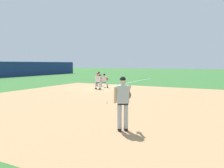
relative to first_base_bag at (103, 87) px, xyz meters
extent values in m
plane|color=#336B2D|center=(0.00, 0.00, -0.04)|extent=(160.00, 160.00, 0.00)
cube|color=tan|center=(-5.54, -3.53, -0.04)|extent=(18.00, 18.00, 0.01)
cube|color=white|center=(7.19, 0.00, -0.04)|extent=(14.38, 0.10, 0.00)
cube|color=white|center=(0.00, 0.00, 0.00)|extent=(0.38, 0.38, 0.09)
sphere|color=white|center=(-6.79, -4.12, -0.01)|extent=(0.07, 0.07, 0.07)
cube|color=black|center=(-11.11, -6.94, 0.00)|extent=(0.28, 0.23, 0.09)
cylinder|color=#B2B2B7|center=(-11.15, -6.96, 0.46)|extent=(0.15, 0.15, 0.84)
cube|color=black|center=(-10.99, -7.13, 0.00)|extent=(0.28, 0.23, 0.09)
cylinder|color=#B2B2B7|center=(-11.03, -7.15, 0.46)|extent=(0.15, 0.15, 0.84)
cube|color=black|center=(-11.09, -7.06, 0.90)|extent=(0.35, 0.39, 0.06)
cube|color=#B2B2B7|center=(-11.09, -7.06, 1.22)|extent=(0.42, 0.47, 0.60)
sphere|color=#DBB28E|center=(-11.07, -7.05, 1.65)|extent=(0.21, 0.21, 0.21)
sphere|color=black|center=(-11.07, -7.05, 1.72)|extent=(0.20, 0.20, 0.20)
cube|color=black|center=(-10.99, -7.00, 1.69)|extent=(0.18, 0.20, 0.02)
cylinder|color=#DBB28E|center=(-11.16, -6.81, 1.19)|extent=(0.21, 0.18, 0.59)
cylinder|color=#DBB28E|center=(-10.70, -7.11, 1.31)|extent=(0.49, 0.36, 0.41)
ellipsoid|color=brown|center=(-10.63, -7.06, 1.14)|extent=(0.36, 0.33, 0.34)
cube|color=black|center=(0.57, -0.17, 0.00)|extent=(0.28, 0.23, 0.09)
cylinder|color=#B2B2B7|center=(0.60, -0.15, 0.23)|extent=(0.15, 0.15, 0.40)
cube|color=black|center=(0.25, 0.34, 0.00)|extent=(0.28, 0.23, 0.09)
cylinder|color=#B2B2B7|center=(0.28, 0.36, 0.23)|extent=(0.15, 0.15, 0.40)
cube|color=black|center=(0.44, 0.10, 0.46)|extent=(0.35, 0.39, 0.06)
cube|color=#B2B2B7|center=(0.44, 0.10, 0.73)|extent=(0.41, 0.47, 0.52)
sphere|color=#9E7051|center=(0.42, 0.09, 1.12)|extent=(0.21, 0.21, 0.21)
sphere|color=black|center=(0.42, 0.09, 1.20)|extent=(0.20, 0.20, 0.20)
cube|color=black|center=(0.35, 0.04, 1.17)|extent=(0.18, 0.20, 0.02)
cylinder|color=#9E7051|center=(0.22, -0.33, 0.88)|extent=(0.54, 0.38, 0.24)
cylinder|color=#9E7051|center=(0.23, 0.26, 0.67)|extent=(0.25, 0.20, 0.58)
ellipsoid|color=brown|center=(0.04, -0.44, 0.80)|extent=(0.29, 0.28, 0.35)
cube|color=black|center=(-1.05, 0.13, 0.00)|extent=(0.27, 0.13, 0.09)
cylinder|color=white|center=(-1.09, 0.13, 0.28)|extent=(0.15, 0.15, 0.50)
cube|color=black|center=(-1.02, -0.26, 0.00)|extent=(0.27, 0.13, 0.09)
cylinder|color=white|center=(-1.06, -0.27, 0.28)|extent=(0.15, 0.15, 0.50)
cube|color=black|center=(-1.07, -0.07, 0.55)|extent=(0.22, 0.35, 0.06)
cube|color=white|center=(-1.07, -0.07, 0.85)|extent=(0.26, 0.41, 0.54)
sphere|color=#DBB28E|center=(-1.05, -0.07, 1.25)|extent=(0.21, 0.21, 0.21)
sphere|color=maroon|center=(-1.05, -0.07, 1.32)|extent=(0.20, 0.20, 0.20)
cube|color=maroon|center=(-0.97, -0.06, 1.29)|extent=(0.12, 0.18, 0.02)
cylinder|color=#DBB28E|center=(-0.94, 0.19, 0.81)|extent=(0.33, 0.11, 0.56)
cylinder|color=#DBB28E|center=(-0.91, -0.31, 0.81)|extent=(0.33, 0.11, 0.56)
cube|color=black|center=(1.40, 1.04, 0.00)|extent=(0.28, 0.24, 0.09)
cylinder|color=#515154|center=(1.44, 1.06, 0.28)|extent=(0.15, 0.15, 0.50)
cube|color=black|center=(1.18, 1.37, 0.00)|extent=(0.28, 0.24, 0.09)
cylinder|color=#515154|center=(1.21, 1.40, 0.28)|extent=(0.15, 0.15, 0.50)
cube|color=black|center=(1.32, 1.23, 0.55)|extent=(0.36, 0.39, 0.06)
cube|color=#232326|center=(1.32, 1.23, 0.85)|extent=(0.42, 0.47, 0.54)
sphere|color=tan|center=(1.31, 1.22, 1.25)|extent=(0.21, 0.21, 0.21)
sphere|color=black|center=(1.31, 1.22, 1.32)|extent=(0.20, 0.20, 0.20)
cube|color=black|center=(1.23, 1.17, 1.29)|extent=(0.19, 0.20, 0.02)
cylinder|color=tan|center=(1.34, 0.94, 0.81)|extent=(0.32, 0.26, 0.56)
cylinder|color=tan|center=(1.06, 1.36, 0.81)|extent=(0.32, 0.26, 0.56)
camera|label=1|loc=(-17.72, -10.05, 2.25)|focal=35.00mm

